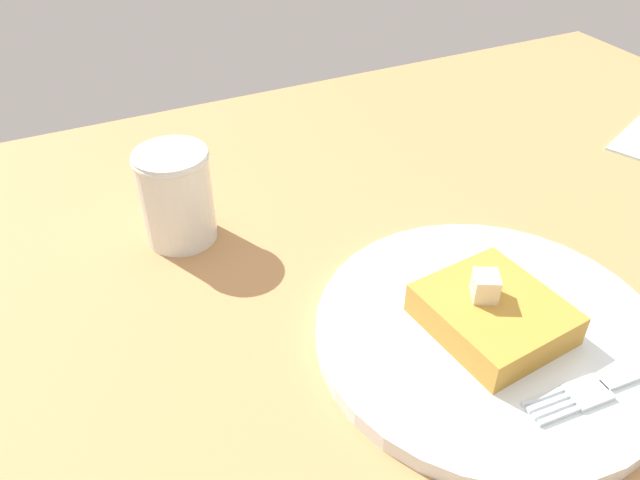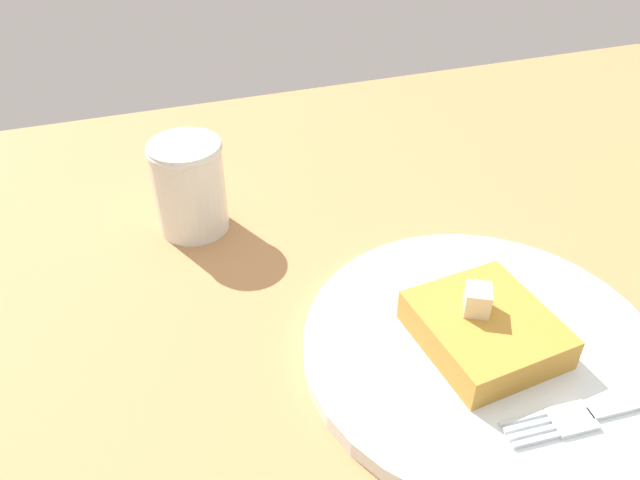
% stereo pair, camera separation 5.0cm
% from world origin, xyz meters
% --- Properties ---
extents(table_surface, '(0.97, 0.97, 0.02)m').
position_xyz_m(table_surface, '(0.00, 0.00, 0.01)').
color(table_surface, '#AE7B4A').
rests_on(table_surface, ground).
extents(plate, '(0.26, 0.26, 0.01)m').
position_xyz_m(plate, '(0.08, 0.01, 0.03)').
color(plate, silver).
rests_on(plate, table_surface).
extents(toast_slice_center, '(0.10, 0.10, 0.03)m').
position_xyz_m(toast_slice_center, '(0.08, 0.01, 0.05)').
color(toast_slice_center, '#B88530').
rests_on(toast_slice_center, plate).
extents(butter_pat_primary, '(0.02, 0.03, 0.02)m').
position_xyz_m(butter_pat_primary, '(0.09, 0.00, 0.07)').
color(butter_pat_primary, beige).
rests_on(butter_pat_primary, toast_slice_center).
extents(fork, '(0.16, 0.02, 0.00)m').
position_xyz_m(fork, '(0.04, 0.09, 0.04)').
color(fork, silver).
rests_on(fork, plate).
extents(syrup_jar, '(0.07, 0.07, 0.09)m').
position_xyz_m(syrup_jar, '(0.25, -0.22, 0.06)').
color(syrup_jar, '#3B1A05').
rests_on(syrup_jar, table_surface).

